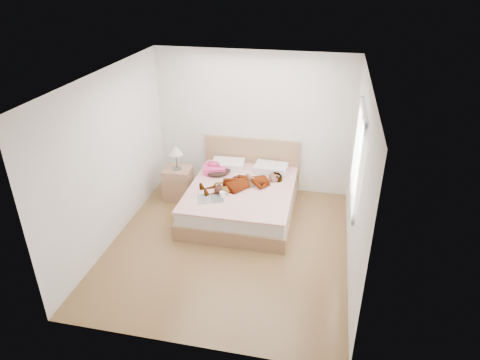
{
  "coord_description": "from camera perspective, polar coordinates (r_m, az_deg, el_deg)",
  "views": [
    {
      "loc": [
        1.31,
        -5.29,
        3.93
      ],
      "look_at": [
        0.0,
        0.85,
        0.7
      ],
      "focal_mm": 32.0,
      "sensor_mm": 36.0,
      "label": 1
    }
  ],
  "objects": [
    {
      "name": "magazine",
      "position": [
        6.9,
        -4.0,
        -2.49
      ],
      "size": [
        0.54,
        0.44,
        0.03
      ],
      "color": "white",
      "rests_on": "bed"
    },
    {
      "name": "ground",
      "position": [
        6.72,
        -1.52,
        -8.58
      ],
      "size": [
        4.0,
        4.0,
        0.0
      ],
      "primitive_type": "plane",
      "color": "#53351A",
      "rests_on": "ground"
    },
    {
      "name": "coffee_mug",
      "position": [
        6.91,
        -2.33,
        -1.95
      ],
      "size": [
        0.14,
        0.12,
        0.1
      ],
      "color": "white",
      "rests_on": "bed"
    },
    {
      "name": "bed",
      "position": [
        7.42,
        0.3,
        -2.27
      ],
      "size": [
        1.8,
        2.08,
        1.0
      ],
      "color": "brown",
      "rests_on": "ground"
    },
    {
      "name": "nightstand",
      "position": [
        7.88,
        -8.26,
        -0.13
      ],
      "size": [
        0.5,
        0.45,
        1.05
      ],
      "color": "brown",
      "rests_on": "ground"
    },
    {
      "name": "woman",
      "position": [
        7.24,
        0.48,
        -0.08
      ],
      "size": [
        1.54,
        1.27,
        0.2
      ],
      "primitive_type": "imported",
      "rotation": [
        0.0,
        0.0,
        -0.99
      ],
      "color": "white",
      "rests_on": "bed"
    },
    {
      "name": "hair",
      "position": [
        7.77,
        -2.98,
        1.43
      ],
      "size": [
        0.51,
        0.61,
        0.09
      ],
      "primitive_type": "ellipsoid",
      "rotation": [
        0.0,
        0.0,
        0.05
      ],
      "color": "black",
      "rests_on": "bed"
    },
    {
      "name": "towel",
      "position": [
        7.74,
        -3.46,
        1.6
      ],
      "size": [
        0.46,
        0.41,
        0.2
      ],
      "color": "#F74389",
      "rests_on": "bed"
    },
    {
      "name": "room_shell",
      "position": [
        6.12,
        15.4,
        2.78
      ],
      "size": [
        4.0,
        4.0,
        4.0
      ],
      "color": "white",
      "rests_on": "ground"
    },
    {
      "name": "plush_toy",
      "position": [
        7.04,
        -2.86,
        -1.28
      ],
      "size": [
        0.16,
        0.23,
        0.12
      ],
      "color": "black",
      "rests_on": "bed"
    },
    {
      "name": "phone",
      "position": [
        7.66,
        -2.59,
        2.05
      ],
      "size": [
        0.08,
        0.09,
        0.05
      ],
      "primitive_type": "cube",
      "rotation": [
        0.44,
        0.0,
        0.58
      ],
      "color": "silver",
      "rests_on": "bed"
    }
  ]
}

